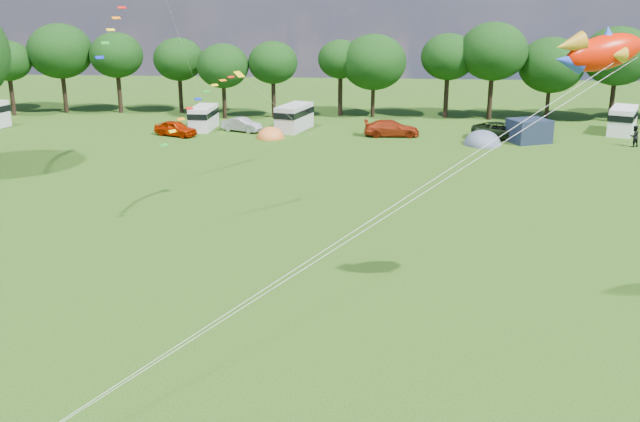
# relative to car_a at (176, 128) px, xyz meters

# --- Properties ---
(ground_plane) EXTENTS (180.00, 180.00, 0.00)m
(ground_plane) POSITION_rel_car_a_xyz_m (17.01, -43.38, -0.73)
(ground_plane) COLOR black
(ground_plane) RESTS_ON ground
(tree_line) EXTENTS (102.98, 10.98, 10.27)m
(tree_line) POSITION_rel_car_a_xyz_m (22.32, 11.62, 5.62)
(tree_line) COLOR black
(tree_line) RESTS_ON ground
(car_a) EXTENTS (4.71, 3.28, 1.46)m
(car_a) POSITION_rel_car_a_xyz_m (0.00, 0.00, 0.00)
(car_a) COLOR #AB2000
(car_a) RESTS_ON ground
(car_b) EXTENTS (4.09, 2.81, 1.35)m
(car_b) POSITION_rel_car_a_xyz_m (5.95, 2.70, -0.05)
(car_b) COLOR gray
(car_b) RESTS_ON ground
(car_c) EXTENTS (5.24, 2.48, 1.53)m
(car_c) POSITION_rel_car_a_xyz_m (20.71, 1.65, 0.04)
(car_c) COLOR maroon
(car_c) RESTS_ON ground
(car_d) EXTENTS (6.13, 3.70, 1.56)m
(car_d) POSITION_rel_car_a_xyz_m (31.02, 1.20, 0.05)
(car_d) COLOR black
(car_d) RESTS_ON ground
(campervan_b) EXTENTS (2.12, 4.74, 2.30)m
(campervan_b) POSITION_rel_car_a_xyz_m (1.88, 3.59, 0.50)
(campervan_b) COLOR silver
(campervan_b) RESTS_ON ground
(campervan_c) EXTENTS (3.57, 5.58, 2.53)m
(campervan_c) POSITION_rel_car_a_xyz_m (11.02, 3.93, 0.63)
(campervan_c) COLOR #B9BABB
(campervan_c) RESTS_ON ground
(campervan_d) EXTENTS (4.10, 5.67, 2.56)m
(campervan_d) POSITION_rel_car_a_xyz_m (43.19, 5.03, 0.64)
(campervan_d) COLOR white
(campervan_d) RESTS_ON ground
(tent_orange) EXTENTS (2.68, 2.93, 2.09)m
(tent_orange) POSITION_rel_car_a_xyz_m (9.23, -0.19, -0.71)
(tent_orange) COLOR orange
(tent_orange) RESTS_ON ground
(tent_greyblue) EXTENTS (3.45, 3.78, 2.57)m
(tent_greyblue) POSITION_rel_car_a_xyz_m (28.93, -1.41, -0.71)
(tent_greyblue) COLOR #525A73
(tent_greyblue) RESTS_ON ground
(awning_navy) EXTENTS (4.21, 3.87, 2.12)m
(awning_navy) POSITION_rel_car_a_xyz_m (33.27, -0.04, 0.33)
(awning_navy) COLOR #182135
(awning_navy) RESTS_ON ground
(fish_kite) EXTENTS (3.84, 2.10, 2.01)m
(fish_kite) POSITION_rel_car_a_xyz_m (27.77, -37.91, 10.66)
(fish_kite) COLOR #F01900
(fish_kite) RESTS_ON ground
(streamer_kite_b) EXTENTS (4.18, 4.66, 3.78)m
(streamer_kite_b) POSITION_rel_car_a_xyz_m (9.58, -25.15, 6.90)
(streamer_kite_b) COLOR yellow
(streamer_kite_b) RESTS_ON ground
(walker_a) EXTENTS (1.09, 0.94, 1.92)m
(walker_a) POSITION_rel_car_a_xyz_m (42.29, -1.24, 0.23)
(walker_a) COLOR black
(walker_a) RESTS_ON ground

